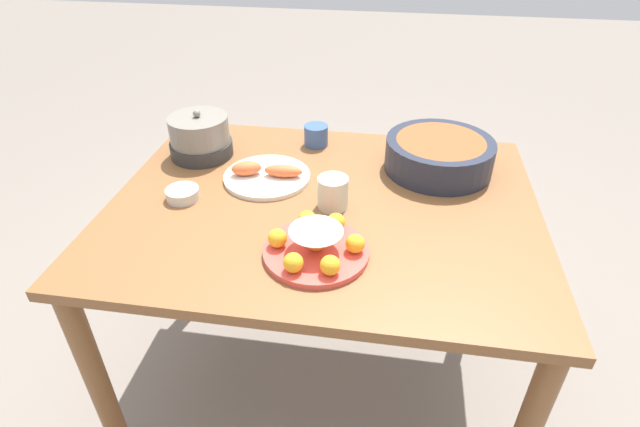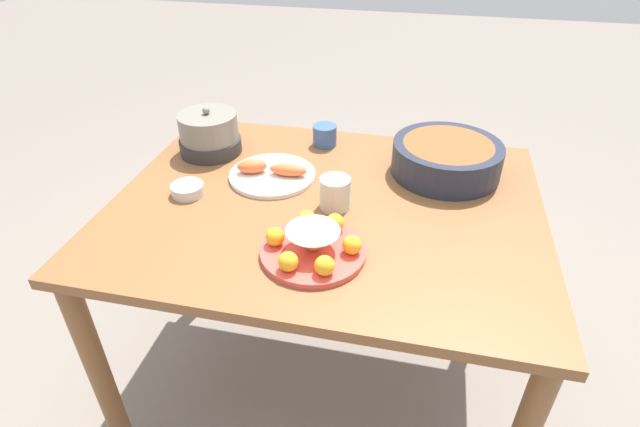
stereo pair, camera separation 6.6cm
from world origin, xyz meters
name	(u,v)px [view 1 (the left image)]	position (x,y,z in m)	size (l,w,h in m)	color
ground_plane	(323,376)	(0.00, 0.00, 0.00)	(12.00, 12.00, 0.00)	slate
dining_table	(323,232)	(0.00, 0.00, 0.67)	(1.21, 0.94, 0.77)	brown
cake_plate	(316,245)	(0.02, -0.24, 0.80)	(0.26, 0.26, 0.08)	#E04C42
serving_bowl	(439,154)	(0.33, 0.24, 0.83)	(0.33, 0.33, 0.10)	#232838
sauce_bowl	(183,193)	(-0.40, -0.05, 0.79)	(0.09, 0.09, 0.03)	beige
seafood_platter	(266,175)	(-0.19, 0.10, 0.79)	(0.26, 0.26, 0.06)	silver
cup_near	(333,193)	(0.03, -0.02, 0.82)	(0.09, 0.09, 0.09)	beige
cup_far	(316,135)	(-0.08, 0.35, 0.81)	(0.08, 0.08, 0.07)	#38568E
warming_pot	(200,137)	(-0.44, 0.22, 0.84)	(0.20, 0.20, 0.16)	#2D2D2D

